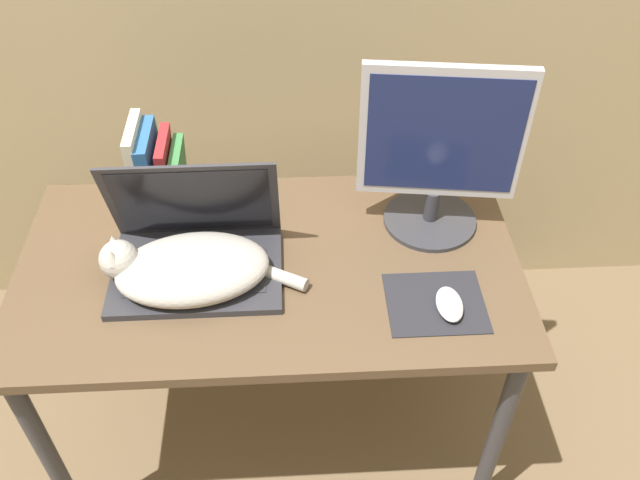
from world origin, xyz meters
name	(u,v)px	position (x,y,z in m)	size (l,w,h in m)	color
desk	(271,287)	(0.00, 0.33, 0.65)	(1.21, 0.66, 0.73)	brown
laptop	(196,250)	(-0.17, 0.33, 0.79)	(0.40, 0.28, 0.28)	#2D2D33
cat	(187,268)	(-0.18, 0.27, 0.79)	(0.48, 0.26, 0.13)	#B2ADA3
external_monitor	(440,152)	(0.41, 0.46, 0.95)	(0.38, 0.24, 0.44)	#333338
mousepad	(435,303)	(0.38, 0.18, 0.74)	(0.22, 0.19, 0.00)	#232328
computer_mouse	(449,304)	(0.41, 0.16, 0.75)	(0.06, 0.10, 0.03)	silver
book_row	(157,175)	(-0.27, 0.54, 0.85)	(0.12, 0.17, 0.26)	beige
webcam	(240,184)	(-0.07, 0.57, 0.78)	(0.05, 0.05, 0.08)	#232328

